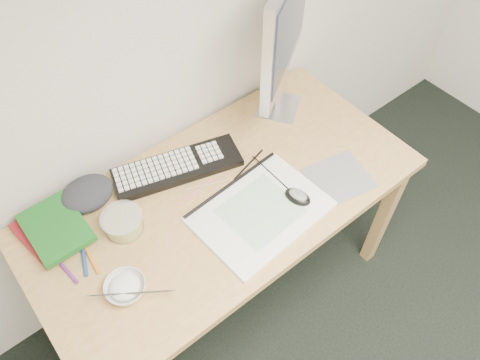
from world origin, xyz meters
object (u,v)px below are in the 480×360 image
object	(u,v)px
desk	(224,208)
sketchpad	(260,212)
rice_bowl	(125,288)
monitor	(286,28)
keyboard	(177,167)

from	to	relation	value
desk	sketchpad	bearing A→B (deg)	-69.02
rice_bowl	sketchpad	bearing A→B (deg)	-4.11
desk	rice_bowl	bearing A→B (deg)	-167.19
monitor	rice_bowl	distance (m)	1.02
desk	sketchpad	world-z (taller)	sketchpad
keyboard	monitor	bearing A→B (deg)	18.08
desk	monitor	distance (m)	0.68
sketchpad	monitor	xyz separation A→B (m)	(0.40, 0.35, 0.37)
sketchpad	monitor	size ratio (longest dim) A/B	0.74
desk	monitor	bearing A→B (deg)	25.42
keyboard	rice_bowl	world-z (taller)	rice_bowl
keyboard	sketchpad	bearing A→B (deg)	-55.00
monitor	rice_bowl	bearing A→B (deg)	165.40
sketchpad	desk	bearing A→B (deg)	107.13
desk	keyboard	size ratio (longest dim) A/B	2.99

